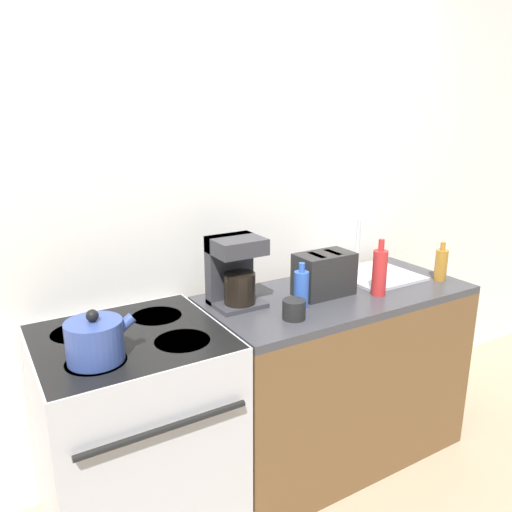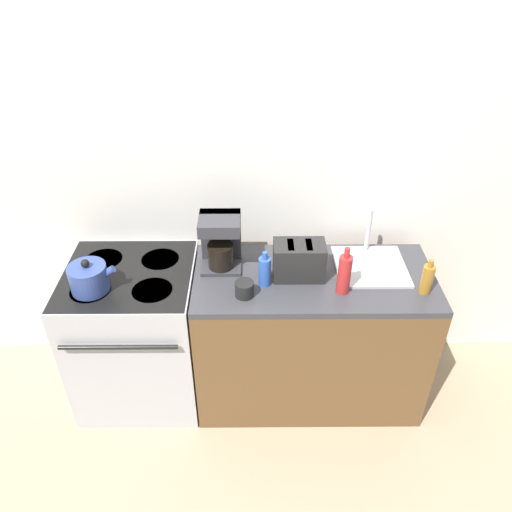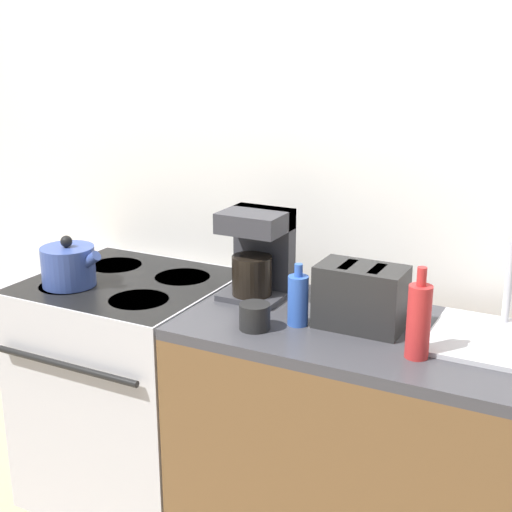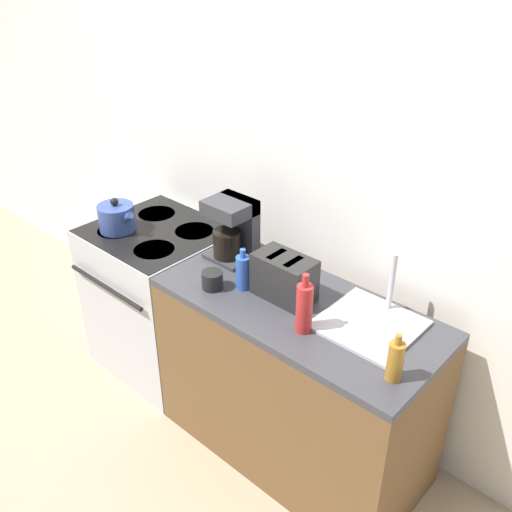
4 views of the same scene
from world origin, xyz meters
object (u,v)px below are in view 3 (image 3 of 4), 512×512
Objects in this scene: kettle at (69,266)px; stove at (132,385)px; coffee_maker at (258,252)px; bottle_red at (419,320)px; cup_black at (255,316)px; bottle_blue at (298,299)px; toaster at (361,297)px.

stove is at bearing 40.63° from kettle.
coffee_maker is 0.68m from bottle_red.
coffee_maker reaches higher than bottle_red.
cup_black is at bearing -64.57° from coffee_maker.
coffee_maker is 1.54× the size of bottle_blue.
stove is 3.63× the size of kettle.
coffee_maker is 0.31m from bottle_blue.
bottle_red is 2.76× the size of cup_black.
kettle is at bearing -174.06° from toaster.
bottle_red reaches higher than stove.
coffee_maker is at bearing 115.43° from cup_black.
bottle_blue is (0.75, -0.09, 0.52)m from stove.
stove is 2.87× the size of coffee_maker.
coffee_maker is at bearing 9.87° from stove.
toaster reaches higher than kettle.
bottle_blue is at bearing -37.42° from coffee_maker.
coffee_maker is 1.15× the size of bottle_red.
bottle_red is at bearing 3.26° from cup_black.
stove is 1.28m from bottle_red.
bottle_red is at bearing -9.31° from bottle_blue.
coffee_maker is at bearing 158.89° from bottle_red.
toaster is 0.43m from coffee_maker.
stove is at bearing 178.79° from toaster.
kettle is (-0.15, -0.13, 0.51)m from stove.
stove is 1.07m from toaster.
coffee_maker is (0.66, 0.22, 0.09)m from kettle.
toaster reaches higher than stove.
toaster is at bearing 29.97° from cup_black.
cup_black is at bearing -3.81° from kettle.
stove is 3.31× the size of bottle_red.
kettle is 1.09m from toaster.
bottle_blue is 0.41m from bottle_red.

